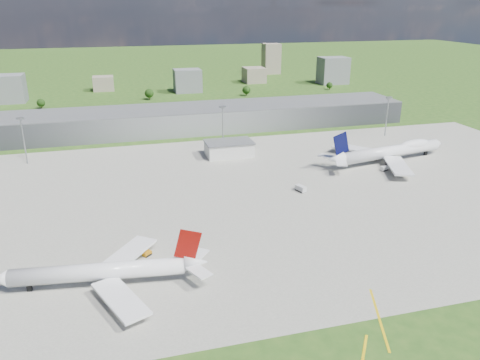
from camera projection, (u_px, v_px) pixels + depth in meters
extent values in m
plane|color=#284F18|center=(197.00, 135.00, 311.88)|extent=(1400.00, 1400.00, 0.00)
cube|color=gray|center=(260.00, 194.00, 215.03)|extent=(360.00, 190.00, 0.08)
cube|color=gray|center=(192.00, 119.00, 322.75)|extent=(300.00, 42.00, 15.00)
cube|color=silver|center=(229.00, 149.00, 267.77)|extent=(26.00, 16.00, 8.00)
cylinder|color=gray|center=(24.00, 142.00, 251.50)|extent=(0.70, 0.70, 25.00)
cube|color=gray|center=(20.00, 118.00, 246.95)|extent=(3.50, 2.00, 1.20)
cylinder|color=gray|center=(223.00, 128.00, 278.29)|extent=(0.70, 0.70, 25.00)
cube|color=gray|center=(223.00, 107.00, 273.74)|extent=(3.50, 2.00, 1.20)
cylinder|color=gray|center=(387.00, 117.00, 305.08)|extent=(0.70, 0.70, 25.00)
cube|color=gray|center=(389.00, 98.00, 300.53)|extent=(3.50, 2.00, 1.20)
cylinder|color=white|center=(98.00, 272.00, 143.83)|extent=(52.89, 11.87, 5.44)
cone|color=white|center=(0.00, 279.00, 140.09)|extent=(5.17, 5.96, 5.44)
cone|color=white|center=(196.00, 263.00, 147.49)|extent=(7.87, 6.29, 5.44)
cube|color=maroon|center=(93.00, 277.00, 144.19)|extent=(43.10, 7.52, 1.18)
cube|color=white|center=(121.00, 299.00, 133.45)|extent=(16.71, 24.91, 0.82)
cube|color=white|center=(128.00, 254.00, 157.39)|extent=(20.73, 23.75, 0.82)
cube|color=maroon|center=(188.00, 245.00, 144.87)|extent=(9.03, 1.56, 10.96)
cylinder|color=#38383D|center=(114.00, 298.00, 136.92)|extent=(5.31, 3.49, 2.90)
cylinder|color=#38383D|center=(121.00, 264.00, 154.56)|extent=(5.31, 3.49, 2.90)
cube|color=black|center=(116.00, 288.00, 142.13)|extent=(1.57, 1.26, 2.27)
cube|color=black|center=(119.00, 274.00, 149.69)|extent=(1.57, 1.26, 2.27)
cube|color=black|center=(29.00, 288.00, 142.47)|extent=(1.57, 1.26, 2.27)
cylinder|color=white|center=(391.00, 151.00, 257.37)|extent=(65.58, 17.88, 6.54)
cone|color=white|center=(438.00, 144.00, 271.42)|extent=(6.34, 7.37, 6.54)
cone|color=white|center=(336.00, 159.00, 242.38)|extent=(9.46, 7.92, 6.54)
cube|color=#1B2C99|center=(393.00, 154.00, 258.93)|extent=(53.31, 12.02, 1.37)
ellipsoid|color=white|center=(415.00, 144.00, 263.43)|extent=(21.76, 10.10, 5.89)
cube|color=white|center=(358.00, 149.00, 267.83)|extent=(26.23, 28.65, 0.95)
cube|color=white|center=(398.00, 166.00, 240.72)|extent=(18.97, 30.92, 0.95)
cube|color=#070933|center=(341.00, 144.00, 240.69)|extent=(10.45, 2.36, 12.75)
cylinder|color=#38383D|center=(371.00, 155.00, 264.61)|extent=(6.31, 4.34, 3.38)
cylinder|color=#38383D|center=(351.00, 151.00, 271.12)|extent=(6.31, 4.34, 3.38)
cylinder|color=#38383D|center=(395.00, 165.00, 248.54)|extent=(6.31, 4.34, 3.38)
cylinder|color=#38383D|center=(400.00, 172.00, 237.18)|extent=(6.31, 4.34, 3.38)
cube|color=black|center=(375.00, 158.00, 260.46)|extent=(1.88, 1.54, 2.64)
cube|color=black|center=(387.00, 163.00, 252.42)|extent=(1.88, 1.54, 2.64)
cube|color=black|center=(425.00, 153.00, 269.45)|extent=(1.88, 1.54, 2.64)
cube|color=#BA730A|center=(147.00, 253.00, 162.24)|extent=(3.53, 3.37, 1.25)
cube|color=black|center=(147.00, 255.00, 162.46)|extent=(3.23, 3.14, 0.70)
cube|color=silver|center=(301.00, 188.00, 217.47)|extent=(4.24, 6.18, 2.50)
cube|color=black|center=(301.00, 191.00, 217.92)|extent=(4.07, 5.42, 0.70)
cube|color=silver|center=(384.00, 168.00, 244.62)|extent=(4.99, 3.52, 2.02)
cube|color=black|center=(384.00, 170.00, 244.98)|extent=(4.39, 3.40, 0.70)
cube|color=slate|center=(8.00, 89.00, 408.89)|extent=(28.00, 22.00, 24.00)
cube|color=gray|center=(103.00, 83.00, 466.25)|extent=(20.00, 18.00, 14.00)
cube|color=slate|center=(188.00, 81.00, 457.24)|extent=(26.00, 20.00, 22.00)
cube|color=gray|center=(254.00, 75.00, 513.89)|extent=(22.00, 24.00, 16.00)
cube|color=slate|center=(333.00, 70.00, 504.17)|extent=(30.00, 22.00, 28.00)
cube|color=gray|center=(271.00, 59.00, 574.23)|extent=(20.00, 18.00, 36.00)
cylinder|color=#382314|center=(42.00, 107.00, 388.34)|extent=(0.70, 0.70, 3.00)
sphere|color=#17320D|center=(41.00, 103.00, 387.14)|extent=(6.75, 6.75, 6.75)
cylinder|color=#382314|center=(149.00, 98.00, 423.69)|extent=(0.70, 0.70, 3.60)
sphere|color=#17320D|center=(149.00, 93.00, 422.25)|extent=(8.10, 8.10, 8.10)
cylinder|color=#382314|center=(246.00, 94.00, 441.13)|extent=(0.70, 0.70, 3.40)
sphere|color=#17320D|center=(246.00, 90.00, 439.77)|extent=(7.65, 7.65, 7.65)
cylinder|color=#382314|center=(329.00, 88.00, 472.19)|extent=(0.70, 0.70, 2.80)
sphere|color=#17320D|center=(329.00, 85.00, 471.07)|extent=(6.30, 6.30, 6.30)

